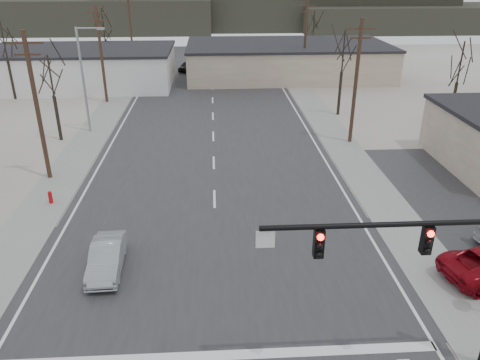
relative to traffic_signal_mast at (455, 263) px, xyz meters
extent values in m
plane|color=silver|center=(-7.89, 6.20, -4.67)|extent=(140.00, 140.00, 0.00)
cube|color=#28292B|center=(-7.89, 21.20, -4.65)|extent=(18.00, 110.00, 0.05)
cube|color=#28292B|center=(-7.89, 6.20, -4.65)|extent=(90.00, 10.00, 0.04)
cube|color=gray|center=(-18.49, 26.20, -4.64)|extent=(3.00, 90.00, 0.06)
cube|color=gray|center=(2.71, 26.20, -4.64)|extent=(3.00, 90.00, 0.06)
cylinder|color=black|center=(-2.29, 0.00, 1.53)|extent=(8.40, 0.18, 0.18)
cube|color=black|center=(-1.09, 0.00, 0.93)|extent=(0.32, 0.30, 1.00)
cube|color=black|center=(-4.59, 0.00, 0.93)|extent=(0.32, 0.30, 1.00)
sphere|color=#FF0C05|center=(-1.09, -0.17, 1.25)|extent=(0.22, 0.22, 0.22)
sphere|color=#FF0C05|center=(-4.59, -0.17, 1.25)|extent=(0.22, 0.22, 0.22)
cube|color=silver|center=(-6.29, 0.00, 1.13)|extent=(0.60, 0.04, 0.60)
cylinder|color=#A50C0C|center=(-18.09, 14.20, -4.32)|extent=(0.24, 0.24, 0.70)
sphere|color=#A50C0C|center=(-18.09, 14.20, -3.92)|extent=(0.24, 0.24, 0.24)
cube|color=silver|center=(-23.89, 46.20, -2.57)|extent=(22.00, 12.00, 4.20)
cube|color=black|center=(-23.89, 46.20, -0.32)|extent=(22.30, 12.30, 0.30)
cube|color=#C0AB92|center=(2.11, 50.20, -2.67)|extent=(26.00, 14.00, 4.00)
cube|color=black|center=(2.11, 50.20, -0.52)|extent=(26.30, 14.30, 0.30)
cylinder|color=#412A1E|center=(-19.39, 18.20, 0.33)|extent=(0.30, 0.30, 10.00)
cube|color=#412A1E|center=(-19.39, 18.20, 4.53)|extent=(2.20, 0.12, 0.12)
cube|color=#412A1E|center=(-19.39, 18.20, 3.83)|extent=(1.60, 0.12, 0.12)
cylinder|color=#412A1E|center=(-19.39, 38.20, 0.33)|extent=(0.30, 0.30, 10.00)
cube|color=#412A1E|center=(-19.39, 38.20, 4.53)|extent=(2.20, 0.12, 0.12)
cube|color=#412A1E|center=(-19.39, 38.20, 3.83)|extent=(1.60, 0.12, 0.12)
cylinder|color=#412A1E|center=(-19.39, 58.20, 0.33)|extent=(0.30, 0.30, 10.00)
cube|color=#412A1E|center=(-19.39, 58.20, 4.53)|extent=(2.20, 0.12, 0.12)
cube|color=#412A1E|center=(-19.39, 58.20, 3.83)|extent=(1.60, 0.12, 0.12)
cylinder|color=#412A1E|center=(3.61, 24.20, 0.33)|extent=(0.30, 0.30, 10.00)
cube|color=#412A1E|center=(3.61, 24.20, 4.53)|extent=(2.20, 0.12, 0.12)
cube|color=#412A1E|center=(3.61, 24.20, 3.83)|extent=(1.60, 0.12, 0.12)
cylinder|color=#412A1E|center=(3.61, 46.20, 0.33)|extent=(0.30, 0.30, 10.00)
cube|color=#412A1E|center=(3.61, 46.20, 4.53)|extent=(2.20, 0.12, 0.12)
cube|color=#412A1E|center=(3.61, 46.20, 3.83)|extent=(1.60, 0.12, 0.12)
cylinder|color=gray|center=(-18.89, 28.20, -0.17)|extent=(0.20, 0.20, 9.00)
cylinder|color=gray|center=(-17.89, 28.20, 4.23)|extent=(2.00, 0.12, 0.12)
cube|color=gray|center=(-16.89, 28.20, 4.18)|extent=(0.60, 0.25, 0.18)
cylinder|color=black|center=(-20.89, 26.20, -2.80)|extent=(0.28, 0.28, 3.75)
cylinder|color=black|center=(-20.89, 26.20, 0.58)|extent=(0.14, 0.14, 3.75)
cylinder|color=black|center=(4.61, 32.20, -2.55)|extent=(0.28, 0.28, 4.25)
cylinder|color=black|center=(4.61, 32.20, 1.28)|extent=(0.14, 0.14, 4.25)
cylinder|color=black|center=(-21.89, 52.20, -2.42)|extent=(0.28, 0.28, 4.50)
cylinder|color=black|center=(-21.89, 52.20, 1.63)|extent=(0.14, 0.14, 4.50)
cylinder|color=black|center=(7.11, 58.20, -2.67)|extent=(0.28, 0.28, 4.00)
cylinder|color=black|center=(7.11, 58.20, 0.93)|extent=(0.14, 0.14, 4.00)
cylinder|color=black|center=(14.11, 28.20, -2.67)|extent=(0.28, 0.28, 4.00)
cylinder|color=black|center=(14.11, 28.20, 0.93)|extent=(0.14, 0.14, 4.00)
cylinder|color=black|center=(-29.89, 40.20, -2.42)|extent=(0.28, 0.28, 4.50)
cylinder|color=black|center=(-29.89, 40.20, 1.63)|extent=(0.14, 0.14, 4.50)
cube|color=#333026|center=(-42.89, 98.20, -1.17)|extent=(70.00, 18.00, 7.00)
cube|color=#333026|center=(7.11, 102.20, -0.17)|extent=(80.00, 18.00, 9.00)
cube|color=#333026|center=(42.11, 96.20, -1.92)|extent=(60.00, 18.00, 5.50)
imported|color=gray|center=(-13.15, 6.90, -3.94)|extent=(1.64, 4.23, 1.37)
imported|color=black|center=(-5.08, 52.51, -3.90)|extent=(3.69, 5.39, 1.45)
imported|color=black|center=(-11.30, 54.24, -3.96)|extent=(2.92, 4.24, 1.34)
camera|label=1|loc=(-7.81, -12.40, 8.91)|focal=35.00mm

